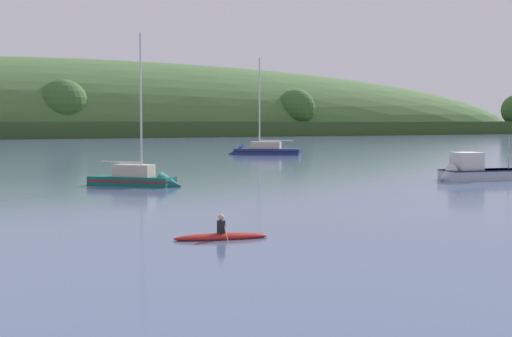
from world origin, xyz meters
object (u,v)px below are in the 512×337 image
at_px(fishing_boat_moored, 474,175).
at_px(canoe_with_paddler, 221,236).
at_px(sailboat_midwater_white, 260,153).
at_px(sailboat_near_mooring, 141,182).

xyz_separation_m(fishing_boat_moored, canoe_with_paddler, (-28.05, -14.54, -0.27)).
bearing_deg(sailboat_midwater_white, canoe_with_paddler, 98.40).
xyz_separation_m(sailboat_near_mooring, canoe_with_paddler, (-4.85, -21.78, -0.15)).
bearing_deg(canoe_with_paddler, fishing_boat_moored, 42.88).
relative_size(sailboat_near_mooring, fishing_boat_moored, 1.57).
distance_m(fishing_boat_moored, canoe_with_paddler, 31.59).
height_order(sailboat_near_mooring, canoe_with_paddler, sailboat_near_mooring).
bearing_deg(sailboat_near_mooring, canoe_with_paddler, -56.37).
xyz_separation_m(sailboat_near_mooring, fishing_boat_moored, (23.19, -7.24, 0.12)).
bearing_deg(sailboat_midwater_white, fishing_boat_moored, 121.73).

